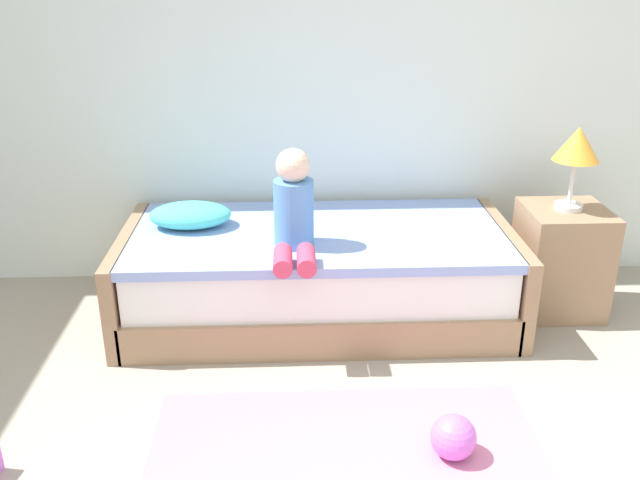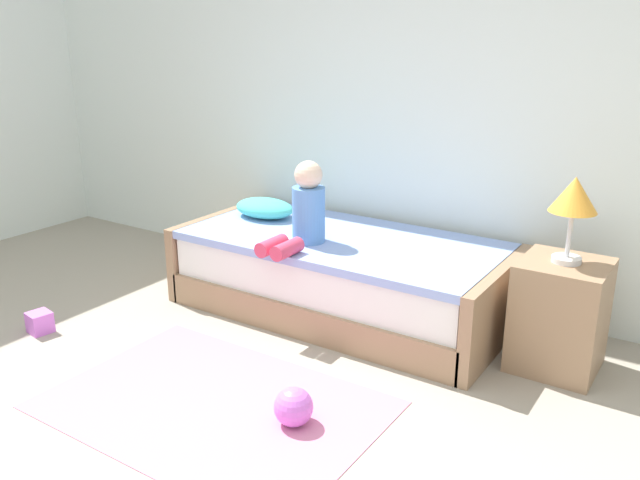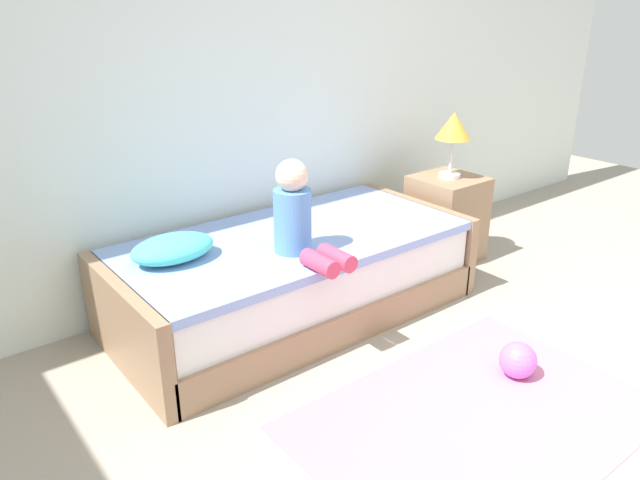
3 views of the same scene
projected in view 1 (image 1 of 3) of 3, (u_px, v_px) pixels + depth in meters
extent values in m
cube|color=silver|center=(369.00, 35.00, 3.88)|extent=(7.20, 0.10, 2.90)
cube|color=#997556|center=(318.00, 298.00, 3.83)|extent=(2.00, 1.00, 0.20)
cube|color=white|center=(318.00, 261.00, 3.74)|extent=(1.94, 0.94, 0.25)
cube|color=#8CA5E0|center=(318.00, 235.00, 3.69)|extent=(1.98, 0.98, 0.05)
cube|color=#997556|center=(131.00, 277.00, 3.73)|extent=(0.07, 1.00, 0.50)
cube|color=#997556|center=(502.00, 270.00, 3.81)|extent=(0.07, 1.00, 0.50)
cube|color=#997556|center=(561.00, 260.00, 3.81)|extent=(0.44, 0.44, 0.60)
cylinder|color=silver|center=(568.00, 206.00, 3.70)|extent=(0.15, 0.15, 0.03)
cylinder|color=silver|center=(572.00, 182.00, 3.64)|extent=(0.02, 0.02, 0.24)
cone|color=#F29E33|center=(578.00, 144.00, 3.56)|extent=(0.24, 0.24, 0.18)
cylinder|color=#598CD1|center=(294.00, 213.00, 3.44)|extent=(0.20, 0.20, 0.34)
sphere|color=beige|center=(293.00, 165.00, 3.35)|extent=(0.17, 0.17, 0.17)
cylinder|color=#D83F60|center=(283.00, 260.00, 3.21)|extent=(0.09, 0.22, 0.09)
cylinder|color=#D83F60|center=(306.00, 260.00, 3.21)|extent=(0.09, 0.22, 0.09)
ellipsoid|color=#4CCCBC|center=(190.00, 215.00, 3.72)|extent=(0.44, 0.30, 0.13)
sphere|color=#CC66D8|center=(453.00, 437.00, 2.73)|extent=(0.18, 0.18, 0.18)
cube|color=pink|center=(349.00, 472.00, 2.67)|extent=(1.60, 1.10, 0.01)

